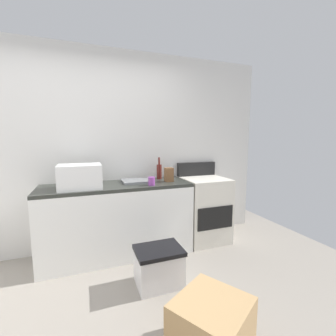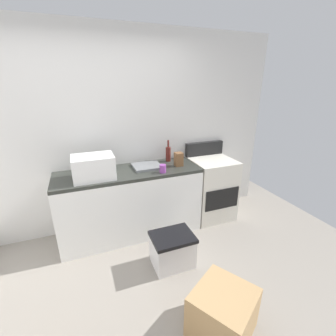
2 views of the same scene
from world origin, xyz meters
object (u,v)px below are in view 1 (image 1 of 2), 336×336
Objects in this scene: wine_bottle at (159,171)px; cardboard_box_large at (211,329)px; storage_bin at (159,266)px; knife_block at (169,175)px; coffee_mug at (152,181)px; stove_oven at (204,208)px; microwave at (80,177)px.

cardboard_box_large is (-0.23, -1.80, -0.81)m from wine_bottle.
cardboard_box_large reaches higher than storage_bin.
knife_block is (0.06, -0.23, -0.02)m from wine_bottle.
coffee_mug is 1.60m from cardboard_box_large.
stove_oven reaches higher than knife_block.
stove_oven is at bearing 62.55° from cardboard_box_large.
microwave is at bearing 171.68° from coffee_mug.
cardboard_box_large is (-0.28, -1.57, -0.79)m from knife_block.
microwave is 1.91m from cardboard_box_large.
microwave reaches higher than knife_block.
microwave is at bearing -177.99° from knife_block.
storage_bin is at bearing 96.07° from cardboard_box_large.
wine_bottle is at bearing 163.93° from stove_oven.
microwave is 1.00× the size of storage_bin.
wine_bottle is at bearing 14.78° from microwave.
coffee_mug is at bearing 89.84° from cardboard_box_large.
knife_block is 1.78m from cardboard_box_large.
coffee_mug is (-0.84, -0.21, 0.48)m from stove_oven.
microwave is at bearing -165.22° from wine_bottle.
knife_block is at bearing 62.32° from storage_bin.
stove_oven is 2.39× the size of microwave.
storage_bin is at bearing -99.61° from coffee_mug.
microwave is 1.06m from wine_bottle.
wine_bottle is (1.02, 0.27, -0.03)m from microwave.
stove_oven is 0.99m from coffee_mug.
microwave reaches higher than coffee_mug.
wine_bottle reaches higher than coffee_mug.
knife_block is at bearing 28.92° from coffee_mug.
stove_oven is 0.77m from knife_block.
stove_oven reaches higher than coffee_mug.
stove_oven is 1.74m from microwave.
stove_oven is 3.67× the size of wine_bottle.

